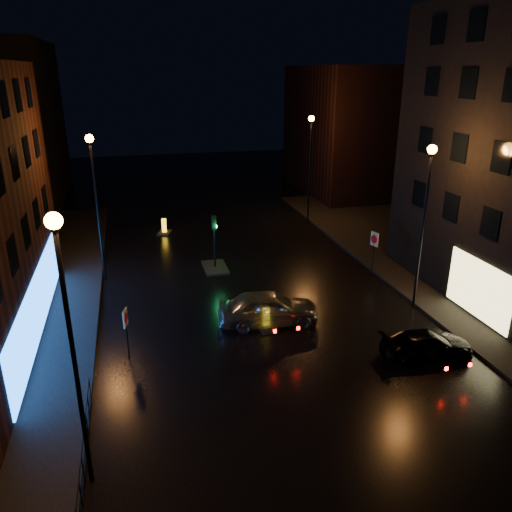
# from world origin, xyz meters

# --- Properties ---
(ground) EXTENTS (120.00, 120.00, 0.00)m
(ground) POSITION_xyz_m (0.00, 0.00, 0.00)
(ground) COLOR black
(ground) RESTS_ON ground
(pavement_right) EXTENTS (12.00, 44.00, 0.15)m
(pavement_right) POSITION_xyz_m (14.00, 8.00, 0.07)
(pavement_right) COLOR black
(pavement_right) RESTS_ON ground
(building_far_left) EXTENTS (8.00, 16.00, 14.00)m
(building_far_left) POSITION_xyz_m (-16.00, 35.00, 7.00)
(building_far_left) COLOR black
(building_far_left) RESTS_ON ground
(building_far_right) EXTENTS (8.00, 14.00, 12.00)m
(building_far_right) POSITION_xyz_m (15.00, 32.00, 6.00)
(building_far_right) COLOR black
(building_far_right) RESTS_ON ground
(street_lamp_lnear) EXTENTS (0.44, 0.44, 8.37)m
(street_lamp_lnear) POSITION_xyz_m (-7.80, -2.00, 5.56)
(street_lamp_lnear) COLOR black
(street_lamp_lnear) RESTS_ON ground
(street_lamp_lfar) EXTENTS (0.44, 0.44, 8.37)m
(street_lamp_lfar) POSITION_xyz_m (-7.80, 14.00, 5.56)
(street_lamp_lfar) COLOR black
(street_lamp_lfar) RESTS_ON ground
(street_lamp_rnear) EXTENTS (0.44, 0.44, 8.37)m
(street_lamp_rnear) POSITION_xyz_m (7.80, 6.00, 5.56)
(street_lamp_rnear) COLOR black
(street_lamp_rnear) RESTS_ON ground
(street_lamp_rfar) EXTENTS (0.44, 0.44, 8.37)m
(street_lamp_rfar) POSITION_xyz_m (7.80, 22.00, 5.56)
(street_lamp_rfar) COLOR black
(street_lamp_rfar) RESTS_ON ground
(traffic_signal) EXTENTS (1.40, 2.40, 3.45)m
(traffic_signal) POSITION_xyz_m (-1.20, 14.00, 0.50)
(traffic_signal) COLOR black
(traffic_signal) RESTS_ON ground
(guard_railing) EXTENTS (0.05, 6.04, 1.00)m
(guard_railing) POSITION_xyz_m (-8.00, -1.00, 0.74)
(guard_railing) COLOR black
(guard_railing) RESTS_ON ground
(silver_hatchback) EXTENTS (5.00, 2.44, 1.64)m
(silver_hatchback) POSITION_xyz_m (0.06, 6.28, 0.82)
(silver_hatchback) COLOR #A3A6AB
(silver_hatchback) RESTS_ON ground
(dark_sedan) EXTENTS (4.08, 1.81, 1.16)m
(dark_sedan) POSITION_xyz_m (5.81, 1.66, 0.58)
(dark_sedan) COLOR black
(dark_sedan) RESTS_ON ground
(bollard_near) EXTENTS (0.96, 1.32, 1.07)m
(bollard_near) POSITION_xyz_m (-0.18, 5.81, 0.23)
(bollard_near) COLOR black
(bollard_near) RESTS_ON ground
(bollard_far) EXTENTS (1.26, 1.53, 1.15)m
(bollard_far) POSITION_xyz_m (-3.68, 21.94, 0.25)
(bollard_far) COLOR black
(bollard_far) RESTS_ON ground
(road_sign_left) EXTENTS (0.20, 0.55, 2.30)m
(road_sign_left) POSITION_xyz_m (-6.58, 4.72, 1.73)
(road_sign_left) COLOR black
(road_sign_left) RESTS_ON ground
(road_sign_right) EXTENTS (0.21, 0.62, 2.60)m
(road_sign_right) POSITION_xyz_m (7.90, 10.87, 1.95)
(road_sign_right) COLOR black
(road_sign_right) RESTS_ON ground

